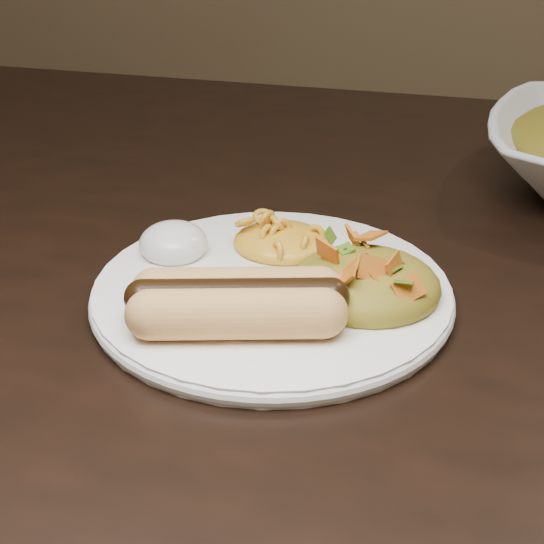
# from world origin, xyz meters

# --- Properties ---
(table) EXTENTS (1.60, 0.90, 0.75)m
(table) POSITION_xyz_m (0.00, 0.00, 0.66)
(table) COLOR black
(table) RESTS_ON floor
(plate) EXTENTS (0.28, 0.28, 0.01)m
(plate) POSITION_xyz_m (0.00, -0.08, 0.76)
(plate) COLOR white
(plate) RESTS_ON table
(hotdog) EXTENTS (0.12, 0.09, 0.03)m
(hotdog) POSITION_xyz_m (-0.01, -0.14, 0.78)
(hotdog) COLOR #E9C463
(hotdog) RESTS_ON plate
(mac_and_cheese) EXTENTS (0.08, 0.07, 0.03)m
(mac_and_cheese) POSITION_xyz_m (-0.00, -0.02, 0.78)
(mac_and_cheese) COLOR orange
(mac_and_cheese) RESTS_ON plate
(sour_cream) EXTENTS (0.06, 0.06, 0.03)m
(sour_cream) POSITION_xyz_m (-0.08, -0.05, 0.78)
(sour_cream) COLOR silver
(sour_cream) RESTS_ON plate
(taco_salad) EXTENTS (0.10, 0.10, 0.04)m
(taco_salad) POSITION_xyz_m (0.07, -0.08, 0.78)
(taco_salad) COLOR #B84508
(taco_salad) RESTS_ON plate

